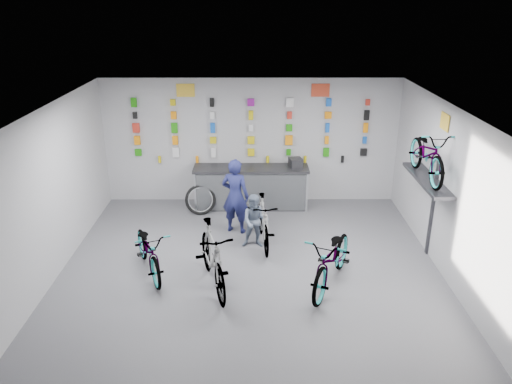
{
  "coord_description": "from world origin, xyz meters",
  "views": [
    {
      "loc": [
        0.08,
        -7.52,
        4.75
      ],
      "look_at": [
        0.11,
        1.4,
        1.23
      ],
      "focal_mm": 35.0,
      "sensor_mm": 36.0,
      "label": 1
    }
  ],
  "objects_px": {
    "bike_left": "(149,250)",
    "clerk": "(235,196)",
    "bike_service": "(263,222)",
    "customer": "(255,221)",
    "bike_center": "(213,257)",
    "counter": "(251,188)",
    "bike_right": "(333,259)"
  },
  "relations": [
    {
      "from": "bike_left",
      "to": "bike_right",
      "type": "height_order",
      "value": "bike_right"
    },
    {
      "from": "bike_center",
      "to": "customer",
      "type": "xyz_separation_m",
      "value": [
        0.73,
        1.49,
        -0.02
      ]
    },
    {
      "from": "clerk",
      "to": "bike_center",
      "type": "bearing_deg",
      "value": 99.95
    },
    {
      "from": "bike_right",
      "to": "clerk",
      "type": "xyz_separation_m",
      "value": [
        -1.75,
        2.16,
        0.3
      ]
    },
    {
      "from": "bike_service",
      "to": "clerk",
      "type": "bearing_deg",
      "value": 127.97
    },
    {
      "from": "bike_left",
      "to": "bike_center",
      "type": "height_order",
      "value": "bike_center"
    },
    {
      "from": "counter",
      "to": "bike_center",
      "type": "relative_size",
      "value": 1.41
    },
    {
      "from": "bike_center",
      "to": "clerk",
      "type": "relative_size",
      "value": 1.18
    },
    {
      "from": "bike_service",
      "to": "customer",
      "type": "xyz_separation_m",
      "value": [
        -0.17,
        -0.08,
        0.05
      ]
    },
    {
      "from": "counter",
      "to": "customer",
      "type": "height_order",
      "value": "customer"
    },
    {
      "from": "clerk",
      "to": "bike_right",
      "type": "bearing_deg",
      "value": 147.16
    },
    {
      "from": "bike_center",
      "to": "clerk",
      "type": "bearing_deg",
      "value": 65.81
    },
    {
      "from": "bike_right",
      "to": "bike_service",
      "type": "distance_m",
      "value": 1.94
    },
    {
      "from": "bike_left",
      "to": "bike_service",
      "type": "distance_m",
      "value": 2.37
    },
    {
      "from": "bike_center",
      "to": "bike_right",
      "type": "distance_m",
      "value": 2.07
    },
    {
      "from": "bike_left",
      "to": "bike_right",
      "type": "relative_size",
      "value": 0.88
    },
    {
      "from": "counter",
      "to": "clerk",
      "type": "distance_m",
      "value": 1.41
    },
    {
      "from": "bike_left",
      "to": "clerk",
      "type": "relative_size",
      "value": 1.07
    },
    {
      "from": "bike_service",
      "to": "counter",
      "type": "bearing_deg",
      "value": 92.38
    },
    {
      "from": "counter",
      "to": "bike_right",
      "type": "xyz_separation_m",
      "value": [
        1.43,
        -3.5,
        0.03
      ]
    },
    {
      "from": "bike_left",
      "to": "customer",
      "type": "height_order",
      "value": "customer"
    },
    {
      "from": "bike_right",
      "to": "clerk",
      "type": "distance_m",
      "value": 2.8
    },
    {
      "from": "counter",
      "to": "bike_center",
      "type": "bearing_deg",
      "value": -100.29
    },
    {
      "from": "clerk",
      "to": "counter",
      "type": "bearing_deg",
      "value": -85.42
    },
    {
      "from": "counter",
      "to": "bike_left",
      "type": "relative_size",
      "value": 1.54
    },
    {
      "from": "clerk",
      "to": "customer",
      "type": "relative_size",
      "value": 1.46
    },
    {
      "from": "bike_right",
      "to": "customer",
      "type": "height_order",
      "value": "customer"
    },
    {
      "from": "bike_left",
      "to": "clerk",
      "type": "distance_m",
      "value": 2.32
    },
    {
      "from": "bike_center",
      "to": "bike_service",
      "type": "distance_m",
      "value": 1.82
    },
    {
      "from": "bike_left",
      "to": "clerk",
      "type": "bearing_deg",
      "value": 24.96
    },
    {
      "from": "counter",
      "to": "customer",
      "type": "relative_size",
      "value": 2.42
    },
    {
      "from": "bike_service",
      "to": "clerk",
      "type": "distance_m",
      "value": 0.91
    }
  ]
}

